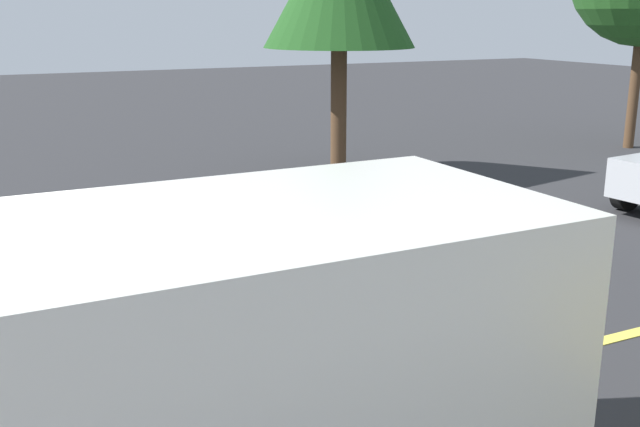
% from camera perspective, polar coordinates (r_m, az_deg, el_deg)
% --- Properties ---
extents(lane_marking_centre, '(28.00, 0.16, 0.01)m').
position_cam_1_polar(lane_marking_centre, '(6.52, -0.45, -15.09)').
color(lane_marking_centre, '#E0D14C').
extents(white_van, '(5.23, 2.32, 2.20)m').
position_cam_1_polar(white_van, '(4.36, -15.08, -13.00)').
color(white_van, silver).
rests_on(white_van, ground_plane).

